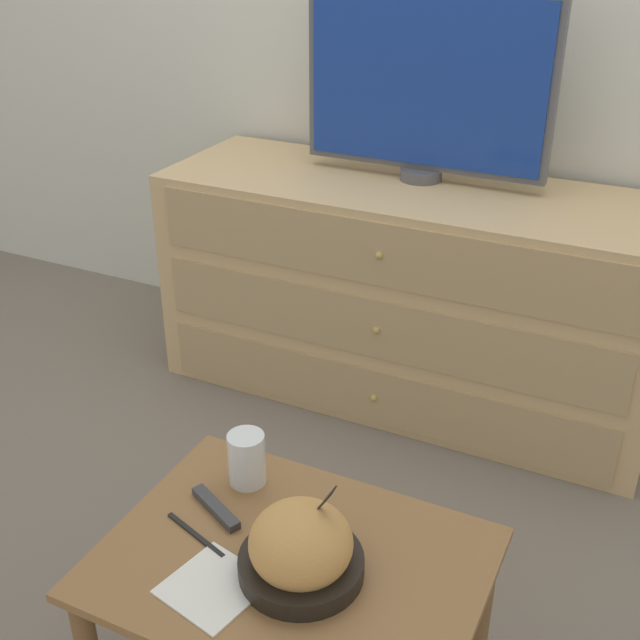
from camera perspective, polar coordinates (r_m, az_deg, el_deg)
The scene contains 9 objects.
ground_plane at distance 3.17m, azimuth 5.82°, elevation -1.57°, with size 12.00×12.00×0.00m, color #70665B.
dresser at distance 2.70m, azimuth 6.28°, elevation 1.88°, with size 1.63×0.57×0.75m.
tv at distance 2.56m, azimuth 7.60°, elevation 16.24°, with size 0.78×0.13×0.58m.
coffee_table at distance 1.64m, azimuth -2.01°, elevation -18.54°, with size 0.72×0.54×0.44m.
takeout_bowl at distance 1.52m, azimuth -1.37°, elevation -15.99°, with size 0.23×0.23×0.19m.
drink_cup at distance 1.74m, azimuth -5.22°, elevation -9.99°, with size 0.08×0.08×0.12m.
napkin at distance 1.55m, azimuth -7.60°, elevation -18.28°, with size 0.19×0.19×0.00m.
knife at distance 1.65m, azimuth -8.84°, elevation -14.86°, with size 0.17×0.06×0.01m.
remote_control at distance 1.69m, azimuth -7.42°, elevation -13.11°, with size 0.15×0.09×0.02m.
Camera 1 is at (0.90, -2.61, 1.56)m, focal length 45.00 mm.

